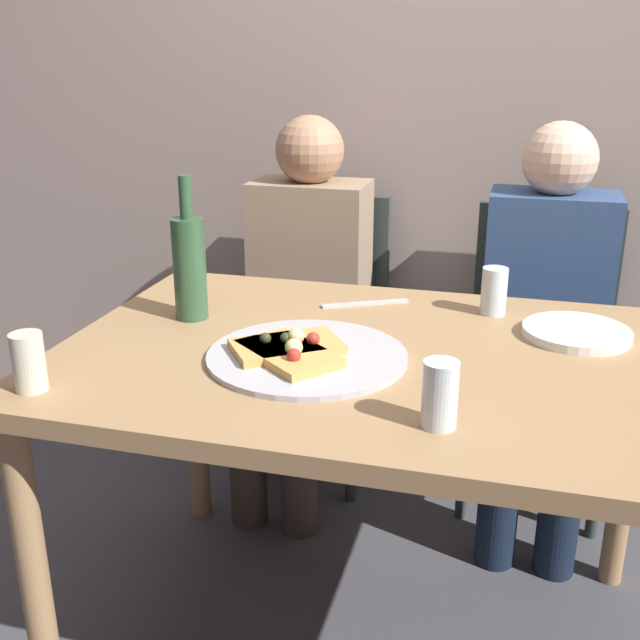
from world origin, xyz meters
TOP-DOWN VIEW (x-y plane):
  - ground_plane at (0.00, 0.00)m, footprint 8.00×8.00m
  - back_wall at (0.00, 1.11)m, footprint 6.00×0.10m
  - dining_table at (0.00, 0.00)m, footprint 1.31×0.91m
  - pizza_tray at (-0.12, -0.08)m, footprint 0.41×0.41m
  - pizza_slice_last at (-0.14, -0.11)m, footprint 0.25×0.24m
  - pizza_slice_extra at (-0.16, -0.07)m, footprint 0.25×0.23m
  - wine_bottle at (-0.45, 0.10)m, footprint 0.08×0.08m
  - tumbler_near at (-0.57, -0.35)m, footprint 0.06×0.06m
  - tumbler_far at (0.18, -0.30)m, footprint 0.06×0.06m
  - wine_glass at (0.23, 0.31)m, footprint 0.06×0.06m
  - plate_stack at (0.42, 0.20)m, footprint 0.23×0.23m
  - table_knife at (-0.07, 0.30)m, footprint 0.20×0.12m
  - chair_left at (-0.36, 0.85)m, footprint 0.44×0.44m
  - chair_right at (0.37, 0.85)m, footprint 0.44×0.44m
  - guest_in_sweater at (-0.36, 0.70)m, footprint 0.36×0.56m
  - guest_in_beanie at (0.37, 0.70)m, footprint 0.36×0.56m

SIDE VIEW (x-z plane):
  - ground_plane at x=0.00m, z-range 0.00..0.00m
  - chair_left at x=-0.36m, z-range 0.06..0.96m
  - chair_right at x=0.37m, z-range 0.06..0.96m
  - guest_in_sweater at x=-0.36m, z-range 0.06..1.23m
  - guest_in_beanie at x=0.37m, z-range 0.06..1.23m
  - dining_table at x=0.00m, z-range 0.29..1.05m
  - table_knife at x=-0.07m, z-range 0.76..0.76m
  - pizza_tray at x=-0.12m, z-range 0.76..0.77m
  - plate_stack at x=0.42m, z-range 0.76..0.78m
  - pizza_slice_last at x=-0.14m, z-range 0.76..0.80m
  - pizza_slice_extra at x=-0.16m, z-range 0.76..0.80m
  - tumbler_near at x=-0.57m, z-range 0.76..0.87m
  - wine_glass at x=0.23m, z-range 0.76..0.87m
  - tumbler_far at x=0.18m, z-range 0.76..0.87m
  - wine_bottle at x=-0.45m, z-range 0.72..1.05m
  - back_wall at x=0.00m, z-range 0.00..2.60m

